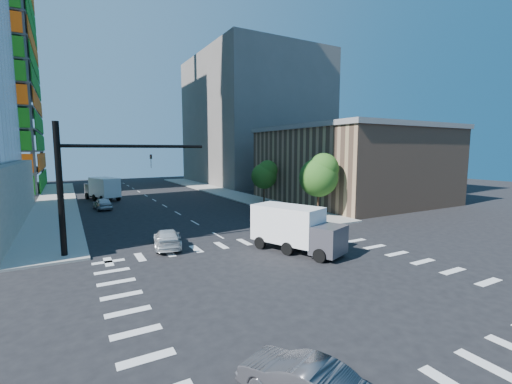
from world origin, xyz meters
TOP-DOWN VIEW (x-y plane):
  - ground at (0.00, 0.00)m, footprint 160.00×160.00m
  - road_markings at (0.00, 0.00)m, footprint 20.00×20.00m
  - sidewalk_ne at (12.50, 40.00)m, footprint 5.00×60.00m
  - sidewalk_nw at (-12.50, 40.00)m, footprint 5.00×60.00m
  - commercial_building at (25.00, 22.00)m, footprint 20.50×22.50m
  - bg_building_ne at (27.00, 55.00)m, footprint 24.00×30.00m
  - signal_mast_nw at (-10.00, 11.50)m, footprint 10.20×0.40m
  - tree_south at (12.63, 13.90)m, footprint 4.16×4.16m
  - tree_north at (12.93, 25.90)m, footprint 3.54×3.52m
  - car_nb_far at (7.86, 16.09)m, footprint 3.00×5.74m
  - car_sb_near at (-4.73, 10.50)m, footprint 2.81×4.97m
  - car_sb_mid at (-7.36, 31.17)m, footprint 2.21×4.46m
  - car_sb_cross at (-5.49, -7.29)m, footprint 2.83×4.17m
  - box_truck_near at (3.24, 4.77)m, footprint 4.71×6.70m
  - box_truck_far at (-6.63, 40.27)m, footprint 4.55×6.81m

SIDE VIEW (x-z plane):
  - ground at x=0.00m, z-range 0.00..0.00m
  - road_markings at x=0.00m, z-range 0.00..0.01m
  - sidewalk_ne at x=12.50m, z-range 0.00..0.15m
  - sidewalk_nw at x=-12.50m, z-range 0.00..0.15m
  - car_sb_cross at x=-5.49m, z-range 0.00..1.30m
  - car_sb_near at x=-4.73m, z-range 0.00..1.36m
  - car_sb_mid at x=-7.36m, z-range 0.00..1.46m
  - car_nb_far at x=7.86m, z-range 0.00..1.54m
  - box_truck_near at x=3.24m, z-range -0.19..3.05m
  - box_truck_far at x=-6.63m, z-range -0.19..3.11m
  - tree_north at x=12.93m, z-range 1.10..6.88m
  - tree_south at x=12.63m, z-range 1.27..8.10m
  - commercial_building at x=25.00m, z-range 0.01..10.61m
  - signal_mast_nw at x=-10.00m, z-range 0.99..9.99m
  - bg_building_ne at x=27.00m, z-range 0.00..28.00m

